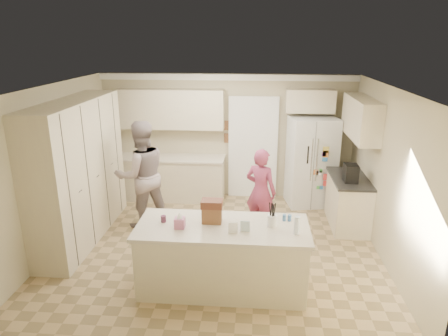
# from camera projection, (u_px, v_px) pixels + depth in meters

# --- Properties ---
(floor) EXTENTS (5.20, 4.60, 0.02)m
(floor) POSITION_uv_depth(u_px,v_px,m) (216.00, 247.00, 6.60)
(floor) COLOR tan
(floor) RESTS_ON ground
(ceiling) EXTENTS (5.20, 4.60, 0.02)m
(ceiling) POSITION_uv_depth(u_px,v_px,m) (215.00, 86.00, 5.79)
(ceiling) COLOR white
(ceiling) RESTS_ON wall_back
(wall_back) EXTENTS (5.20, 0.02, 2.60)m
(wall_back) POSITION_uv_depth(u_px,v_px,m) (227.00, 137.00, 8.38)
(wall_back) COLOR #BDB28E
(wall_back) RESTS_ON ground
(wall_front) EXTENTS (5.20, 0.02, 2.60)m
(wall_front) POSITION_uv_depth(u_px,v_px,m) (192.00, 245.00, 4.01)
(wall_front) COLOR #BDB28E
(wall_front) RESTS_ON ground
(wall_left) EXTENTS (0.02, 4.60, 2.60)m
(wall_left) POSITION_uv_depth(u_px,v_px,m) (54.00, 167.00, 6.40)
(wall_left) COLOR #BDB28E
(wall_left) RESTS_ON ground
(wall_right) EXTENTS (0.02, 4.60, 2.60)m
(wall_right) POSITION_uv_depth(u_px,v_px,m) (388.00, 176.00, 5.99)
(wall_right) COLOR #BDB28E
(wall_right) RESTS_ON ground
(crown_back) EXTENTS (5.20, 0.08, 0.12)m
(crown_back) POSITION_uv_depth(u_px,v_px,m) (227.00, 77.00, 7.95)
(crown_back) COLOR white
(crown_back) RESTS_ON wall_back
(pantry_bank) EXTENTS (0.60, 2.60, 2.35)m
(pantry_bank) POSITION_uv_depth(u_px,v_px,m) (79.00, 171.00, 6.60)
(pantry_bank) COLOR beige
(pantry_bank) RESTS_ON floor
(back_base_cab) EXTENTS (2.20, 0.60, 0.88)m
(back_base_cab) POSITION_uv_depth(u_px,v_px,m) (172.00, 179.00, 8.45)
(back_base_cab) COLOR beige
(back_base_cab) RESTS_ON floor
(back_countertop) EXTENTS (2.24, 0.63, 0.04)m
(back_countertop) POSITION_uv_depth(u_px,v_px,m) (171.00, 158.00, 8.29)
(back_countertop) COLOR beige
(back_countertop) RESTS_ON back_base_cab
(back_upper_cab) EXTENTS (2.20, 0.35, 0.80)m
(back_upper_cab) POSITION_uv_depth(u_px,v_px,m) (170.00, 109.00, 8.11)
(back_upper_cab) COLOR beige
(back_upper_cab) RESTS_ON wall_back
(doorway_opening) EXTENTS (0.90, 0.06, 2.10)m
(doorway_opening) POSITION_uv_depth(u_px,v_px,m) (253.00, 149.00, 8.39)
(doorway_opening) COLOR black
(doorway_opening) RESTS_ON floor
(doorway_casing) EXTENTS (1.02, 0.03, 2.22)m
(doorway_casing) POSITION_uv_depth(u_px,v_px,m) (253.00, 150.00, 8.35)
(doorway_casing) COLOR white
(doorway_casing) RESTS_ON floor
(wall_frame_upper) EXTENTS (0.15, 0.02, 0.20)m
(wall_frame_upper) POSITION_uv_depth(u_px,v_px,m) (228.00, 125.00, 8.26)
(wall_frame_upper) COLOR brown
(wall_frame_upper) RESTS_ON wall_back
(wall_frame_lower) EXTENTS (0.15, 0.02, 0.20)m
(wall_frame_lower) POSITION_uv_depth(u_px,v_px,m) (228.00, 138.00, 8.35)
(wall_frame_lower) COLOR brown
(wall_frame_lower) RESTS_ON wall_back
(refrigerator) EXTENTS (1.01, 0.85, 1.80)m
(refrigerator) POSITION_uv_depth(u_px,v_px,m) (311.00, 162.00, 8.04)
(refrigerator) COLOR white
(refrigerator) RESTS_ON floor
(fridge_seam) EXTENTS (0.02, 0.02, 1.78)m
(fridge_seam) POSITION_uv_depth(u_px,v_px,m) (313.00, 167.00, 7.70)
(fridge_seam) COLOR gray
(fridge_seam) RESTS_ON refrigerator
(fridge_dispenser) EXTENTS (0.22, 0.03, 0.35)m
(fridge_dispenser) POSITION_uv_depth(u_px,v_px,m) (303.00, 155.00, 7.63)
(fridge_dispenser) COLOR black
(fridge_dispenser) RESTS_ON refrigerator
(fridge_handle_l) EXTENTS (0.02, 0.02, 0.85)m
(fridge_handle_l) POSITION_uv_depth(u_px,v_px,m) (311.00, 160.00, 7.65)
(fridge_handle_l) COLOR silver
(fridge_handle_l) RESTS_ON refrigerator
(fridge_handle_r) EXTENTS (0.02, 0.02, 0.85)m
(fridge_handle_r) POSITION_uv_depth(u_px,v_px,m) (317.00, 160.00, 7.64)
(fridge_handle_r) COLOR silver
(fridge_handle_r) RESTS_ON refrigerator
(over_fridge_cab) EXTENTS (0.95, 0.35, 0.45)m
(over_fridge_cab) POSITION_uv_depth(u_px,v_px,m) (310.00, 101.00, 7.83)
(over_fridge_cab) COLOR beige
(over_fridge_cab) RESTS_ON wall_back
(right_base_cab) EXTENTS (0.60, 1.20, 0.88)m
(right_base_cab) POSITION_uv_depth(u_px,v_px,m) (348.00, 202.00, 7.23)
(right_base_cab) COLOR beige
(right_base_cab) RESTS_ON floor
(right_countertop) EXTENTS (0.63, 1.24, 0.04)m
(right_countertop) POSITION_uv_depth(u_px,v_px,m) (350.00, 178.00, 7.09)
(right_countertop) COLOR #2D2B28
(right_countertop) RESTS_ON right_base_cab
(right_upper_cab) EXTENTS (0.35, 1.50, 0.70)m
(right_upper_cab) POSITION_uv_depth(u_px,v_px,m) (361.00, 118.00, 6.94)
(right_upper_cab) COLOR beige
(right_upper_cab) RESTS_ON wall_right
(coffee_maker) EXTENTS (0.22, 0.28, 0.30)m
(coffee_maker) POSITION_uv_depth(u_px,v_px,m) (351.00, 173.00, 6.85)
(coffee_maker) COLOR black
(coffee_maker) RESTS_ON right_countertop
(island_base) EXTENTS (2.20, 0.90, 0.88)m
(island_base) POSITION_uv_depth(u_px,v_px,m) (223.00, 258.00, 5.40)
(island_base) COLOR beige
(island_base) RESTS_ON floor
(island_top) EXTENTS (2.28, 0.96, 0.05)m
(island_top) POSITION_uv_depth(u_px,v_px,m) (223.00, 227.00, 5.26)
(island_top) COLOR beige
(island_top) RESTS_ON island_base
(utensil_crock) EXTENTS (0.13, 0.13, 0.15)m
(utensil_crock) POSITION_uv_depth(u_px,v_px,m) (272.00, 221.00, 5.23)
(utensil_crock) COLOR white
(utensil_crock) RESTS_ON island_top
(tissue_box) EXTENTS (0.13, 0.13, 0.14)m
(tissue_box) POSITION_uv_depth(u_px,v_px,m) (180.00, 223.00, 5.18)
(tissue_box) COLOR #C06996
(tissue_box) RESTS_ON island_top
(tissue_plume) EXTENTS (0.08, 0.08, 0.08)m
(tissue_plume) POSITION_uv_depth(u_px,v_px,m) (179.00, 215.00, 5.15)
(tissue_plume) COLOR white
(tissue_plume) RESTS_ON tissue_box
(dollhouse_body) EXTENTS (0.26, 0.18, 0.22)m
(dollhouse_body) POSITION_uv_depth(u_px,v_px,m) (212.00, 215.00, 5.33)
(dollhouse_body) COLOR brown
(dollhouse_body) RESTS_ON island_top
(dollhouse_roof) EXTENTS (0.28, 0.20, 0.10)m
(dollhouse_roof) POSITION_uv_depth(u_px,v_px,m) (212.00, 204.00, 5.28)
(dollhouse_roof) COLOR #592D1E
(dollhouse_roof) RESTS_ON dollhouse_body
(jam_jar) EXTENTS (0.07, 0.07, 0.09)m
(jam_jar) POSITION_uv_depth(u_px,v_px,m) (163.00, 219.00, 5.35)
(jam_jar) COLOR #59263F
(jam_jar) RESTS_ON island_top
(greeting_card_a) EXTENTS (0.12, 0.06, 0.16)m
(greeting_card_a) POSITION_uv_depth(u_px,v_px,m) (233.00, 228.00, 5.03)
(greeting_card_a) COLOR white
(greeting_card_a) RESTS_ON island_top
(greeting_card_b) EXTENTS (0.12, 0.05, 0.16)m
(greeting_card_b) POSITION_uv_depth(u_px,v_px,m) (245.00, 226.00, 5.06)
(greeting_card_b) COLOR silver
(greeting_card_b) RESTS_ON island_top
(water_bottle) EXTENTS (0.07, 0.07, 0.24)m
(water_bottle) POSITION_uv_depth(u_px,v_px,m) (297.00, 225.00, 5.00)
(water_bottle) COLOR silver
(water_bottle) RESTS_ON island_top
(shaker_salt) EXTENTS (0.05, 0.05, 0.09)m
(shaker_salt) POSITION_uv_depth(u_px,v_px,m) (284.00, 218.00, 5.38)
(shaker_salt) COLOR #3B65A0
(shaker_salt) RESTS_ON island_top
(shaker_pepper) EXTENTS (0.05, 0.05, 0.09)m
(shaker_pepper) POSITION_uv_depth(u_px,v_px,m) (290.00, 218.00, 5.38)
(shaker_pepper) COLOR #3B65A0
(shaker_pepper) RESTS_ON island_top
(teen_boy) EXTENTS (1.19, 1.12, 1.94)m
(teen_boy) POSITION_uv_depth(u_px,v_px,m) (142.00, 175.00, 7.06)
(teen_boy) COLOR gray
(teen_boy) RESTS_ON floor
(teen_girl) EXTENTS (0.66, 0.57, 1.52)m
(teen_girl) POSITION_uv_depth(u_px,v_px,m) (261.00, 191.00, 6.87)
(teen_girl) COLOR #A13543
(teen_girl) RESTS_ON floor
(fridge_magnets) EXTENTS (0.76, 0.02, 1.44)m
(fridge_magnets) POSITION_uv_depth(u_px,v_px,m) (314.00, 167.00, 7.69)
(fridge_magnets) COLOR tan
(fridge_magnets) RESTS_ON refrigerator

